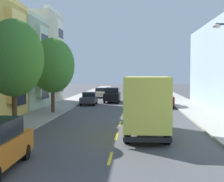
{
  "coord_description": "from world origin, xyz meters",
  "views": [
    {
      "loc": [
        1.02,
        -6.86,
        3.66
      ],
      "look_at": [
        -1.44,
        29.16,
        1.76
      ],
      "focal_mm": 51.82,
      "sensor_mm": 36.0,
      "label": 1
    }
  ],
  "objects_px": {
    "parked_hatchback_champagne": "(100,93)",
    "parked_hatchback_charcoal": "(89,98)",
    "street_tree_third": "(53,65)",
    "delivery_box_truck": "(147,103)",
    "parked_suv_burgundy": "(164,98)",
    "parked_wagon_navy": "(154,92)",
    "parked_hatchback_forest": "(158,95)",
    "moving_black_sedan": "(112,95)",
    "street_tree_second": "(14,58)"
  },
  "relations": [
    {
      "from": "delivery_box_truck",
      "to": "parked_hatchback_charcoal",
      "type": "xyz_separation_m",
      "value": [
        -6.12,
        19.1,
        -1.2
      ]
    },
    {
      "from": "parked_hatchback_forest",
      "to": "parked_hatchback_charcoal",
      "type": "height_order",
      "value": "same"
    },
    {
      "from": "parked_wagon_navy",
      "to": "parked_suv_burgundy",
      "type": "relative_size",
      "value": 0.97
    },
    {
      "from": "street_tree_second",
      "to": "street_tree_third",
      "type": "distance_m",
      "value": 9.51
    },
    {
      "from": "parked_hatchback_champagne",
      "to": "parked_suv_burgundy",
      "type": "relative_size",
      "value": 0.84
    },
    {
      "from": "delivery_box_truck",
      "to": "moving_black_sedan",
      "type": "xyz_separation_m",
      "value": [
        -3.59,
        22.59,
        -0.97
      ]
    },
    {
      "from": "street_tree_second",
      "to": "parked_hatchback_forest",
      "type": "distance_m",
      "value": 27.05
    },
    {
      "from": "parked_suv_burgundy",
      "to": "parked_hatchback_charcoal",
      "type": "distance_m",
      "value": 8.86
    },
    {
      "from": "parked_hatchback_forest",
      "to": "moving_black_sedan",
      "type": "distance_m",
      "value": 6.52
    },
    {
      "from": "moving_black_sedan",
      "to": "delivery_box_truck",
      "type": "bearing_deg",
      "value": -80.96
    },
    {
      "from": "moving_black_sedan",
      "to": "street_tree_second",
      "type": "bearing_deg",
      "value": -101.76
    },
    {
      "from": "parked_hatchback_champagne",
      "to": "moving_black_sedan",
      "type": "relative_size",
      "value": 0.84
    },
    {
      "from": "parked_hatchback_forest",
      "to": "street_tree_third",
      "type": "bearing_deg",
      "value": -125.22
    },
    {
      "from": "parked_hatchback_champagne",
      "to": "parked_suv_burgundy",
      "type": "distance_m",
      "value": 16.25
    },
    {
      "from": "street_tree_third",
      "to": "parked_hatchback_charcoal",
      "type": "xyz_separation_m",
      "value": [
        2.07,
        9.09,
        -3.69
      ]
    },
    {
      "from": "street_tree_third",
      "to": "parked_wagon_navy",
      "type": "distance_m",
      "value": 26.14
    },
    {
      "from": "street_tree_third",
      "to": "parked_hatchback_charcoal",
      "type": "height_order",
      "value": "street_tree_third"
    },
    {
      "from": "street_tree_second",
      "to": "moving_black_sedan",
      "type": "distance_m",
      "value": 22.86
    },
    {
      "from": "street_tree_second",
      "to": "parked_suv_burgundy",
      "type": "height_order",
      "value": "street_tree_second"
    },
    {
      "from": "delivery_box_truck",
      "to": "parked_suv_burgundy",
      "type": "bearing_deg",
      "value": 81.62
    },
    {
      "from": "parked_hatchback_charcoal",
      "to": "moving_black_sedan",
      "type": "xyz_separation_m",
      "value": [
        2.53,
        3.49,
        0.23
      ]
    },
    {
      "from": "street_tree_second",
      "to": "parked_hatchback_forest",
      "type": "relative_size",
      "value": 1.73
    },
    {
      "from": "parked_suv_burgundy",
      "to": "parked_hatchback_charcoal",
      "type": "relative_size",
      "value": 1.2
    },
    {
      "from": "street_tree_third",
      "to": "parked_hatchback_forest",
      "type": "distance_m",
      "value": 18.8
    },
    {
      "from": "parked_hatchback_forest",
      "to": "moving_black_sedan",
      "type": "relative_size",
      "value": 0.83
    },
    {
      "from": "street_tree_second",
      "to": "parked_hatchback_charcoal",
      "type": "distance_m",
      "value": 19.12
    },
    {
      "from": "delivery_box_truck",
      "to": "moving_black_sedan",
      "type": "height_order",
      "value": "delivery_box_truck"
    },
    {
      "from": "parked_hatchback_champagne",
      "to": "parked_suv_burgundy",
      "type": "height_order",
      "value": "parked_suv_burgundy"
    },
    {
      "from": "street_tree_second",
      "to": "parked_hatchback_charcoal",
      "type": "relative_size",
      "value": 1.72
    },
    {
      "from": "parked_hatchback_forest",
      "to": "street_tree_second",
      "type": "bearing_deg",
      "value": -113.4
    },
    {
      "from": "parked_hatchback_charcoal",
      "to": "moving_black_sedan",
      "type": "bearing_deg",
      "value": 54.07
    },
    {
      "from": "delivery_box_truck",
      "to": "parked_hatchback_forest",
      "type": "relative_size",
      "value": 1.81
    },
    {
      "from": "parked_hatchback_champagne",
      "to": "parked_wagon_navy",
      "type": "distance_m",
      "value": 8.88
    },
    {
      "from": "street_tree_third",
      "to": "parked_suv_burgundy",
      "type": "height_order",
      "value": "street_tree_third"
    },
    {
      "from": "street_tree_second",
      "to": "street_tree_third",
      "type": "xyz_separation_m",
      "value": [
        -0.0,
        9.51,
        -0.2
      ]
    },
    {
      "from": "parked_hatchback_champagne",
      "to": "moving_black_sedan",
      "type": "bearing_deg",
      "value": -74.02
    },
    {
      "from": "street_tree_third",
      "to": "delivery_box_truck",
      "type": "xyz_separation_m",
      "value": [
        8.19,
        -10.0,
        -2.49
      ]
    },
    {
      "from": "delivery_box_truck",
      "to": "parked_hatchback_forest",
      "type": "bearing_deg",
      "value": 84.44
    },
    {
      "from": "parked_suv_burgundy",
      "to": "delivery_box_truck",
      "type": "bearing_deg",
      "value": -98.38
    },
    {
      "from": "parked_hatchback_forest",
      "to": "parked_hatchback_charcoal",
      "type": "distance_m",
      "value": 10.44
    },
    {
      "from": "street_tree_third",
      "to": "parked_wagon_navy",
      "type": "xyz_separation_m",
      "value": [
        10.68,
        23.58,
        -3.64
      ]
    },
    {
      "from": "street_tree_third",
      "to": "parked_hatchback_forest",
      "type": "relative_size",
      "value": 1.7
    },
    {
      "from": "parked_hatchback_champagne",
      "to": "parked_hatchback_charcoal",
      "type": "height_order",
      "value": "same"
    },
    {
      "from": "delivery_box_truck",
      "to": "parked_suv_burgundy",
      "type": "height_order",
      "value": "delivery_box_truck"
    },
    {
      "from": "street_tree_third",
      "to": "parked_hatchback_champagne",
      "type": "bearing_deg",
      "value": 84.11
    },
    {
      "from": "parked_hatchback_champagne",
      "to": "parked_wagon_navy",
      "type": "relative_size",
      "value": 0.86
    },
    {
      "from": "street_tree_second",
      "to": "delivery_box_truck",
      "type": "distance_m",
      "value": 8.63
    },
    {
      "from": "street_tree_third",
      "to": "parked_hatchback_champagne",
      "type": "distance_m",
      "value": 21.49
    },
    {
      "from": "parked_wagon_navy",
      "to": "parked_hatchback_champagne",
      "type": "bearing_deg",
      "value": -163.49
    },
    {
      "from": "parked_hatchback_champagne",
      "to": "parked_wagon_navy",
      "type": "height_order",
      "value": "same"
    }
  ]
}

